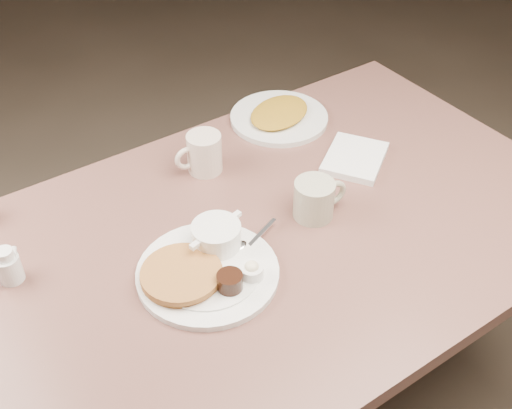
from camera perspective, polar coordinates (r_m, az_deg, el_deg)
diner_table at (r=1.53m, az=0.43°, el=-7.24°), size 1.50×0.90×0.75m
main_plate at (r=1.31m, az=-4.48°, el=-5.34°), size 0.38×0.36×0.07m
coffee_mug_near at (r=1.43m, az=5.33°, el=0.54°), size 0.14×0.10×0.09m
napkin at (r=1.63m, az=8.83°, el=4.13°), size 0.22×0.21×0.02m
coffee_mug_far at (r=1.56m, az=-4.74°, el=4.59°), size 0.13×0.09×0.10m
creamer_left at (r=1.38m, az=-21.31°, el=-5.19°), size 0.08×0.06×0.08m
hash_plate at (r=1.76m, az=2.08°, el=7.93°), size 0.35×0.35×0.04m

